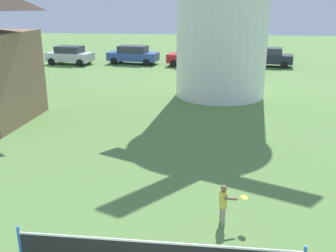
{
  "coord_description": "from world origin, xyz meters",
  "views": [
    {
      "loc": [
        1.07,
        -4.32,
        5.31
      ],
      "look_at": [
        0.13,
        3.85,
        2.63
      ],
      "focal_mm": 41.35,
      "sensor_mm": 36.0,
      "label": 1
    }
  ],
  "objects_px": {
    "player_far": "(224,202)",
    "parked_car_blue": "(133,54)",
    "parked_car_red": "(192,57)",
    "parked_car_black": "(268,57)",
    "parked_car_silver": "(70,55)"
  },
  "relations": [
    {
      "from": "player_far",
      "to": "parked_car_blue",
      "type": "distance_m",
      "value": 25.9
    },
    {
      "from": "player_far",
      "to": "parked_car_blue",
      "type": "xyz_separation_m",
      "value": [
        -7.33,
        24.84,
        0.21
      ]
    },
    {
      "from": "parked_car_red",
      "to": "parked_car_black",
      "type": "height_order",
      "value": "same"
    },
    {
      "from": "player_far",
      "to": "parked_car_silver",
      "type": "xyz_separation_m",
      "value": [
        -12.72,
        23.98,
        0.2
      ]
    },
    {
      "from": "player_far",
      "to": "parked_car_black",
      "type": "xyz_separation_m",
      "value": [
        4.15,
        24.79,
        0.2
      ]
    },
    {
      "from": "player_far",
      "to": "parked_car_black",
      "type": "height_order",
      "value": "parked_car_black"
    },
    {
      "from": "player_far",
      "to": "parked_car_blue",
      "type": "relative_size",
      "value": 0.23
    },
    {
      "from": "parked_car_black",
      "to": "parked_car_red",
      "type": "bearing_deg",
      "value": -173.83
    },
    {
      "from": "parked_car_red",
      "to": "parked_car_black",
      "type": "bearing_deg",
      "value": 6.17
    },
    {
      "from": "parked_car_blue",
      "to": "parked_car_black",
      "type": "bearing_deg",
      "value": -0.25
    },
    {
      "from": "parked_car_blue",
      "to": "parked_car_red",
      "type": "distance_m",
      "value": 5.19
    },
    {
      "from": "player_far",
      "to": "parked_car_silver",
      "type": "distance_m",
      "value": 27.14
    },
    {
      "from": "player_far",
      "to": "parked_car_red",
      "type": "relative_size",
      "value": 0.25
    },
    {
      "from": "player_far",
      "to": "parked_car_black",
      "type": "relative_size",
      "value": 0.25
    },
    {
      "from": "parked_car_red",
      "to": "parked_car_black",
      "type": "xyz_separation_m",
      "value": [
        6.34,
        0.69,
        0.0
      ]
    }
  ]
}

